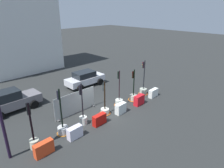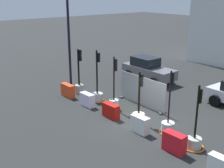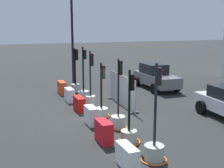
% 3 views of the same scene
% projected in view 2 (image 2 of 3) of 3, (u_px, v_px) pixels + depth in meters
% --- Properties ---
extents(ground_plane, '(120.00, 120.00, 0.00)m').
position_uv_depth(ground_plane, '(138.00, 120.00, 15.89)').
color(ground_plane, '#282A2A').
extents(traffic_light_0, '(0.58, 0.58, 3.06)m').
position_uv_depth(traffic_light_0, '(79.00, 83.00, 19.86)').
color(traffic_light_0, '#B9B9A4').
rests_on(traffic_light_0, ground_plane).
extents(traffic_light_1, '(0.88, 0.88, 3.30)m').
position_uv_depth(traffic_light_1, '(97.00, 94.00, 18.45)').
color(traffic_light_1, '#BDBDBC').
rests_on(traffic_light_1, ground_plane).
extents(traffic_light_2, '(0.56, 0.56, 3.20)m').
position_uv_depth(traffic_light_2, '(114.00, 99.00, 17.13)').
color(traffic_light_2, silver).
rests_on(traffic_light_2, ground_plane).
extents(traffic_light_3, '(0.90, 0.90, 2.78)m').
position_uv_depth(traffic_light_3, '(139.00, 114.00, 15.58)').
color(traffic_light_3, silver).
rests_on(traffic_light_3, ground_plane).
extents(traffic_light_4, '(0.87, 0.87, 3.20)m').
position_uv_depth(traffic_light_4, '(168.00, 125.00, 14.30)').
color(traffic_light_4, silver).
rests_on(traffic_light_4, ground_plane).
extents(traffic_light_5, '(0.95, 0.95, 2.96)m').
position_uv_depth(traffic_light_5, '(194.00, 140.00, 12.92)').
color(traffic_light_5, '#BAB8A8').
rests_on(traffic_light_5, ground_plane).
extents(construction_barrier_0, '(1.17, 0.43, 0.84)m').
position_uv_depth(construction_barrier_0, '(68.00, 90.00, 19.27)').
color(construction_barrier_0, red).
rests_on(construction_barrier_0, ground_plane).
extents(construction_barrier_1, '(1.05, 0.47, 0.81)m').
position_uv_depth(construction_barrier_1, '(87.00, 100.00, 17.67)').
color(construction_barrier_1, silver).
rests_on(construction_barrier_1, ground_plane).
extents(construction_barrier_2, '(1.10, 0.44, 0.79)m').
position_uv_depth(construction_barrier_2, '(111.00, 111.00, 16.07)').
color(construction_barrier_2, '#B8140E').
rests_on(construction_barrier_2, ground_plane).
extents(construction_barrier_3, '(0.99, 0.47, 0.86)m').
position_uv_depth(construction_barrier_3, '(140.00, 124.00, 14.36)').
color(construction_barrier_3, silver).
rests_on(construction_barrier_3, ground_plane).
extents(construction_barrier_4, '(1.04, 0.49, 0.89)m').
position_uv_depth(construction_barrier_4, '(174.00, 143.00, 12.61)').
color(construction_barrier_4, red).
rests_on(construction_barrier_4, ground_plane).
extents(construction_barrier_5, '(1.12, 0.44, 0.78)m').
position_uv_depth(construction_barrier_5, '(222.00, 167.00, 10.97)').
color(construction_barrier_5, white).
rests_on(construction_barrier_5, ground_plane).
extents(car_grey_saloon, '(4.45, 2.10, 1.82)m').
position_uv_depth(car_grey_saloon, '(148.00, 69.00, 22.68)').
color(car_grey_saloon, slate).
rests_on(car_grey_saloon, ground_plane).
extents(street_lamp_post, '(0.36, 0.36, 6.72)m').
position_uv_depth(street_lamp_post, '(69.00, 34.00, 20.03)').
color(street_lamp_post, black).
rests_on(street_lamp_post, ground_plane).
extents(site_fence_panel, '(3.80, 0.50, 1.82)m').
position_uv_depth(site_fence_panel, '(142.00, 92.00, 17.66)').
color(site_fence_panel, '#9AA09E').
rests_on(site_fence_panel, ground_plane).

